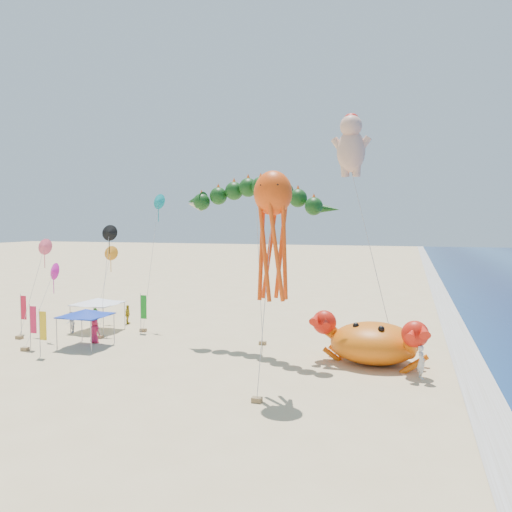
% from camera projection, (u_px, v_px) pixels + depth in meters
% --- Properties ---
extents(ground, '(320.00, 320.00, 0.00)m').
position_uv_depth(ground, '(276.00, 357.00, 32.86)').
color(ground, '#D1B784').
rests_on(ground, ground).
extents(foam_strip, '(320.00, 320.00, 0.00)m').
position_uv_depth(foam_strip, '(473.00, 373.00, 29.32)').
color(foam_strip, silver).
rests_on(foam_strip, ground).
extents(crab_inflatable, '(7.37, 5.96, 3.23)m').
position_uv_depth(crab_inflatable, '(374.00, 341.00, 31.13)').
color(crab_inflatable, '#DC5F0B').
rests_on(crab_inflatable, ground).
extents(dragon_kite, '(11.51, 4.66, 11.61)m').
position_uv_depth(dragon_kite, '(254.00, 201.00, 34.21)').
color(dragon_kite, '#0F370F').
rests_on(dragon_kite, ground).
extents(cherub_kite, '(4.63, 2.84, 16.72)m').
position_uv_depth(cherub_kite, '(351.00, 144.00, 36.18)').
color(cherub_kite, '#E6A88C').
rests_on(cherub_kite, ground).
extents(octopus_kite, '(1.98, 2.78, 11.49)m').
position_uv_depth(octopus_kite, '(273.00, 226.00, 25.49)').
color(octopus_kite, '#F74A0D').
rests_on(octopus_kite, ground).
extents(canopy_blue, '(3.32, 3.32, 2.71)m').
position_uv_depth(canopy_blue, '(86.00, 313.00, 35.43)').
color(canopy_blue, gray).
rests_on(canopy_blue, ground).
extents(canopy_white, '(3.62, 3.62, 2.71)m').
position_uv_depth(canopy_white, '(98.00, 301.00, 40.61)').
color(canopy_white, gray).
rests_on(canopy_white, ground).
extents(feather_flags, '(9.52, 8.41, 3.20)m').
position_uv_depth(feather_flags, '(62.00, 315.00, 36.65)').
color(feather_flags, gray).
rests_on(feather_flags, ground).
extents(beachgoers, '(28.01, 9.34, 1.89)m').
position_uv_depth(beachgoers, '(123.00, 323.00, 39.55)').
color(beachgoers, '#306F25').
rests_on(beachgoers, ground).
extents(small_kites, '(8.89, 10.53, 11.27)m').
position_uv_depth(small_kites, '(95.00, 250.00, 40.16)').
color(small_kites, black).
rests_on(small_kites, ground).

